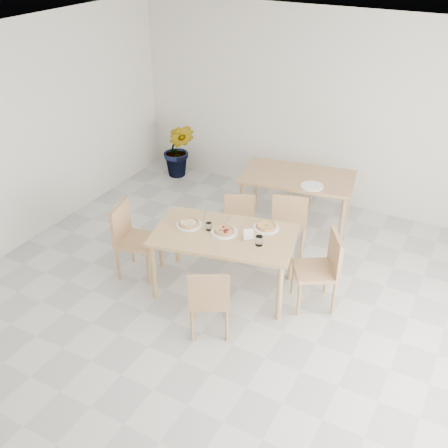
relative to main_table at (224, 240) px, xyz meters
The scene contains 21 objects.
main_table is the anchor object (origin of this frame).
chair_south 0.83m from the main_table, 71.72° to the right, with size 0.56×0.56×0.84m.
chair_north 0.84m from the main_table, 105.11° to the left, with size 0.51×0.51×0.78m.
chair_west 1.16m from the main_table, 167.38° to the right, with size 0.54×0.54×0.92m.
chair_east 1.13m from the main_table, 13.75° to the left, with size 0.61×0.61×0.90m.
plate_margherita 0.50m from the main_table, 42.66° to the left, with size 0.30×0.30×0.02m, color white.
plate_mushroom 0.45m from the main_table, behind, with size 0.29×0.29×0.02m, color white.
plate_pepperoni 0.09m from the main_table, 109.31° to the left, with size 0.30×0.30×0.02m, color white.
pizza_margherita 0.51m from the main_table, 42.66° to the left, with size 0.28×0.28×0.03m.
pizza_mushroom 0.45m from the main_table, behind, with size 0.27×0.27×0.03m.
pizza_pepperoni 0.11m from the main_table, 109.31° to the left, with size 0.24×0.24×0.03m.
tumbler_a 0.46m from the main_table, ahead, with size 0.08×0.08×0.11m, color white.
tumbler_b 0.23m from the main_table, behind, with size 0.07×0.07×0.09m, color white.
napkin_holder 0.32m from the main_table, ahead, with size 0.12×0.11×0.13m.
fork_a 0.48m from the main_table, 147.60° to the left, with size 0.02×0.19×0.01m, color silver.
fork_b 0.32m from the main_table, 109.36° to the left, with size 0.01×0.17×0.01m, color silver.
second_table 1.81m from the main_table, 84.85° to the left, with size 1.64×1.12×0.75m.
chair_back_s 1.14m from the main_table, 71.18° to the left, with size 0.54×0.54×0.89m.
chair_back_n 2.63m from the main_table, 89.70° to the left, with size 0.41×0.41×0.81m.
plate_empty 1.64m from the main_table, 74.13° to the left, with size 0.29×0.29×0.02m, color white.
potted_plant 3.18m from the main_table, 132.36° to the left, with size 0.52×0.42×0.94m, color #1C6020.
Camera 1 is at (2.22, -3.54, 3.83)m, focal length 42.00 mm.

